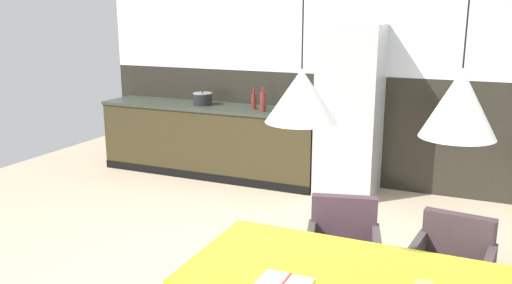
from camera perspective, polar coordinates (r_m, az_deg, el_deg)
back_wall_splashback_dark at (r=6.57m, az=7.63°, el=1.52°), size 6.04×0.12×1.33m
back_wall_panel_upper at (r=6.42m, az=8.01°, el=13.17°), size 6.04×0.12×1.33m
kitchen_counter at (r=6.82m, az=-4.92°, el=0.22°), size 2.91×0.63×0.90m
refrigerator_column at (r=6.08m, az=10.04°, el=3.30°), size 0.67×0.60×1.92m
armchair_head_of_table at (r=3.73m, az=20.45°, el=-11.50°), size 0.53×0.52×0.75m
armchair_near_window at (r=3.76m, az=9.35°, el=-10.31°), size 0.58×0.57×0.79m
cooking_pot at (r=6.77m, az=-5.76°, el=4.65°), size 0.24×0.24×0.18m
bottle_vinegar_dark at (r=6.24m, az=0.76°, el=4.42°), size 0.07×0.07×0.30m
bottle_spice_small at (r=6.43m, az=-0.23°, el=4.47°), size 0.06×0.06×0.27m
pendant_lamp_over_table_near at (r=2.64m, az=4.90°, el=4.99°), size 0.36×0.36×1.11m
pendant_lamp_over_table_far at (r=2.48m, az=21.06°, el=3.92°), size 0.33×0.33×1.11m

